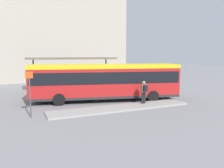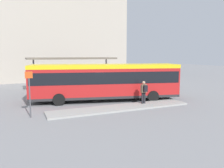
# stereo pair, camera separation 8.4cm
# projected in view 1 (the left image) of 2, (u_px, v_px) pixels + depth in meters

# --- Properties ---
(ground_plane) EXTENTS (120.00, 120.00, 0.00)m
(ground_plane) POSITION_uv_depth(u_px,v_px,m) (105.00, 100.00, 18.28)
(ground_plane) COLOR gray
(curb_island) EXTENTS (10.40, 1.80, 0.12)m
(curb_island) POSITION_uv_depth(u_px,v_px,m) (122.00, 108.00, 15.49)
(curb_island) COLOR #9E9E99
(curb_island) RESTS_ON ground_plane
(city_bus) EXTENTS (12.27, 5.33, 3.01)m
(city_bus) POSITION_uv_depth(u_px,v_px,m) (106.00, 79.00, 18.05)
(city_bus) COLOR red
(city_bus) RESTS_ON ground_plane
(pedestrian_waiting) EXTENTS (0.43, 0.45, 1.71)m
(pedestrian_waiting) POSITION_uv_depth(u_px,v_px,m) (144.00, 91.00, 16.44)
(pedestrian_waiting) COLOR #232328
(pedestrian_waiting) RESTS_ON curb_island
(bicycle_red) EXTENTS (0.48, 1.79, 0.77)m
(bicycle_red) POSITION_uv_depth(u_px,v_px,m) (174.00, 84.00, 25.96)
(bicycle_red) COLOR black
(bicycle_red) RESTS_ON ground_plane
(bicycle_white) EXTENTS (0.48, 1.80, 0.77)m
(bicycle_white) POSITION_uv_depth(u_px,v_px,m) (168.00, 83.00, 26.59)
(bicycle_white) COLOR black
(bicycle_white) RESTS_ON ground_plane
(station_shelter) EXTENTS (9.25, 3.05, 3.52)m
(station_shelter) POSITION_uv_depth(u_px,v_px,m) (72.00, 59.00, 23.32)
(station_shelter) COLOR #706656
(station_shelter) RESTS_ON ground_plane
(potted_planter_near_shelter) EXTENTS (0.96, 0.96, 1.29)m
(potted_planter_near_shelter) POSITION_uv_depth(u_px,v_px,m) (82.00, 87.00, 21.60)
(potted_planter_near_shelter) COLOR slate
(potted_planter_near_shelter) RESTS_ON ground_plane
(potted_planter_far_side) EXTENTS (0.77, 0.77, 1.26)m
(potted_planter_far_side) POSITION_uv_depth(u_px,v_px,m) (53.00, 89.00, 20.20)
(potted_planter_far_side) COLOR slate
(potted_planter_far_side) RESTS_ON ground_plane
(platform_sign) EXTENTS (0.44, 0.08, 2.80)m
(platform_sign) POSITION_uv_depth(u_px,v_px,m) (30.00, 92.00, 13.04)
(platform_sign) COLOR #4C4C51
(platform_sign) RESTS_ON ground_plane
(station_building) EXTENTS (26.06, 13.66, 19.37)m
(station_building) POSITION_uv_depth(u_px,v_px,m) (35.00, 18.00, 35.29)
(station_building) COLOR #B2A899
(station_building) RESTS_ON ground_plane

